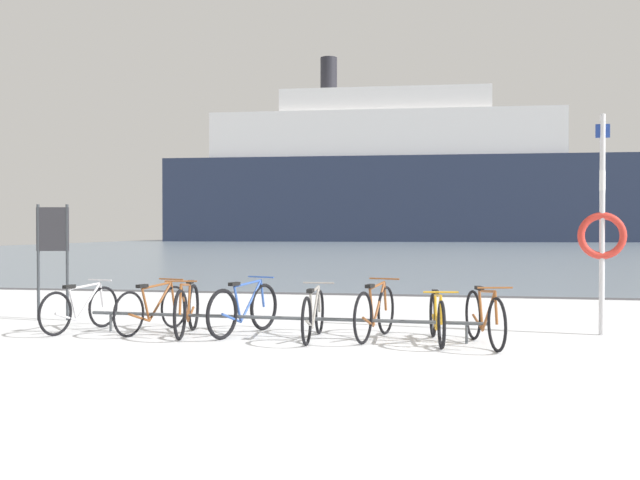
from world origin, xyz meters
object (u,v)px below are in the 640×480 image
Objects in this scene: info_sign at (53,242)px; bicycle_7 at (485,318)px; bicycle_1 at (153,309)px; bicycle_2 at (187,310)px; bicycle_3 at (244,309)px; ferry_ship at (392,179)px; bicycle_5 at (375,312)px; bicycle_0 at (80,309)px; rescue_post at (602,229)px; bicycle_6 at (437,318)px; bicycle_4 at (313,314)px.

bicycle_7 is at bearing -10.83° from info_sign.
bicycle_1 is 1.01× the size of bicycle_2.
bicycle_7 is 7.36m from info_sign.
bicycle_1 is at bearing 176.00° from bicycle_7.
ferry_ship is (-4.68, 83.10, 7.72)m from bicycle_3.
bicycle_2 is 3.28m from info_sign.
ferry_ship is (-6.64, 83.16, 7.72)m from bicycle_5.
bicycle_7 is at bearing -2.26° from bicycle_2.
bicycle_2 is 0.84× the size of info_sign.
bicycle_1 is 83.54m from ferry_ship.
bicycle_3 is at bearing 3.09° from bicycle_0.
ferry_ship is (-8.15, 83.46, 7.73)m from bicycle_7.
info_sign reaches higher than bicycle_3.
bicycle_2 is 0.99× the size of bicycle_7.
bicycle_0 is at bearing -178.96° from bicycle_5.
rescue_post is (3.25, 0.99, 1.18)m from bicycle_5.
bicycle_0 is at bearing -44.87° from info_sign.
ferry_ship is (-9.89, 82.17, 6.54)m from rescue_post.
bicycle_1 is 1.01× the size of bicycle_6.
bicycle_7 is (4.28, -0.17, -0.00)m from bicycle_2.
bicycle_1 is 4.27m from bicycle_6.
info_sign reaches higher than bicycle_0.
bicycle_2 is (0.61, -0.17, 0.02)m from bicycle_1.
info_sign is at bearing 169.17° from bicycle_6.
bicycle_4 is 0.88m from bicycle_5.
bicycle_2 is at bearing -87.34° from ferry_ship.
ferry_ship reaches higher than bicycle_4.
bicycle_3 reaches higher than bicycle_0.
bicycle_5 is 1.54m from bicycle_7.
info_sign reaches higher than bicycle_6.
ferry_ship is at bearing 93.97° from bicycle_4.
bicycle_2 reaches higher than bicycle_6.
bicycle_7 is at bearing -4.00° from bicycle_1.
bicycle_0 is 0.93× the size of bicycle_4.
ferry_ship reaches higher than bicycle_6.
bicycle_0 is 0.03× the size of ferry_ship.
bicycle_4 is at bearing -165.96° from bicycle_5.
bicycle_1 is 0.64m from bicycle_2.
ferry_ship is at bearing 94.56° from bicycle_5.
bicycle_2 is 1.00× the size of bicycle_6.
bicycle_4 is 2.36m from bicycle_7.
bicycle_5 is at bearing -10.65° from info_sign.
bicycle_7 reaches higher than bicycle_1.
info_sign is (-7.17, 1.37, 0.98)m from bicycle_7.
bicycle_4 is at bearing -2.26° from bicycle_2.
info_sign is 82.38m from ferry_ship.
bicycle_5 reaches higher than bicycle_2.
ferry_ship is (-0.98, 82.09, 6.75)m from info_sign.
bicycle_3 is 83.59m from ferry_ship.
bicycle_4 is (1.10, -0.27, -0.02)m from bicycle_3.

